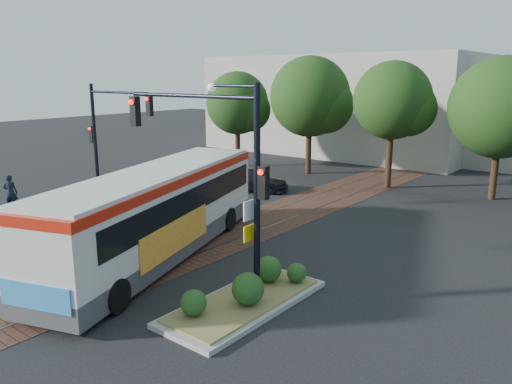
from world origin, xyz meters
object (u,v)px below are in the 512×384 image
signal_pole_main (222,157)px  signal_pole_left (107,127)px  traffic_island (247,294)px  parked_car (251,180)px  city_bus (158,209)px  officer (10,193)px

signal_pole_main → signal_pole_left: size_ratio=1.00×
traffic_island → parked_car: parked_car is taller
signal_pole_left → parked_car: 8.36m
city_bus → parked_car: bearing=92.7°
signal_pole_left → signal_pole_main: bearing=-21.4°
signal_pole_main → signal_pole_left: bearing=158.6°
city_bus → signal_pole_main: signal_pole_main is taller
traffic_island → signal_pole_left: size_ratio=0.87×
city_bus → parked_car: city_bus is taller
traffic_island → officer: officer is taller
signal_pole_left → parked_car: bearing=58.1°
traffic_island → officer: bearing=177.1°
traffic_island → parked_car: (-9.12, 11.43, 0.28)m
traffic_island → parked_car: size_ratio=1.23×
city_bus → traffic_island: (4.97, -1.05, -1.44)m
signal_pole_main → traffic_island: bearing=-5.4°
traffic_island → signal_pole_main: (-0.96, 0.09, 3.83)m
officer → signal_pole_main: bearing=134.3°
signal_pole_left → officer: bearing=-119.4°
traffic_island → signal_pole_left: bearing=159.6°
city_bus → traffic_island: size_ratio=2.31×
parked_car → traffic_island: bearing=-162.5°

